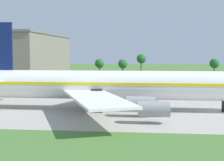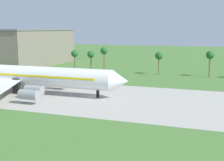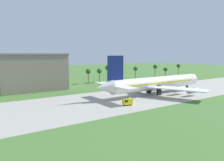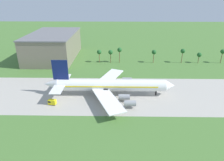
# 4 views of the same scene
# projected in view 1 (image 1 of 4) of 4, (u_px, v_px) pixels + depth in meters

# --- Properties ---
(ground_plane) EXTENTS (600.00, 600.00, 0.00)m
(ground_plane) POSITION_uv_depth(u_px,v_px,m) (212.00, 111.00, 75.82)
(ground_plane) COLOR #477233
(taxiway_strip) EXTENTS (320.00, 44.00, 0.02)m
(taxiway_strip) POSITION_uv_depth(u_px,v_px,m) (212.00, 111.00, 75.82)
(taxiway_strip) COLOR #A8A399
(taxiway_strip) RESTS_ON ground_plane
(jet_airliner) EXTENTS (71.69, 55.87, 19.90)m
(jet_airliner) POSITION_uv_depth(u_px,v_px,m) (106.00, 85.00, 77.28)
(jet_airliner) COLOR white
(jet_airliner) RESTS_ON ground_plane
(terminal_building) EXTENTS (36.72, 61.20, 20.94)m
(terminal_building) POSITION_uv_depth(u_px,v_px,m) (14.00, 58.00, 150.03)
(terminal_building) COLOR slate
(terminal_building) RESTS_ON ground_plane
(palm_tree_row) EXTENTS (100.87, 3.60, 12.34)m
(palm_tree_row) POSITION_uv_depth(u_px,v_px,m) (217.00, 64.00, 128.01)
(palm_tree_row) COLOR brown
(palm_tree_row) RESTS_ON ground_plane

